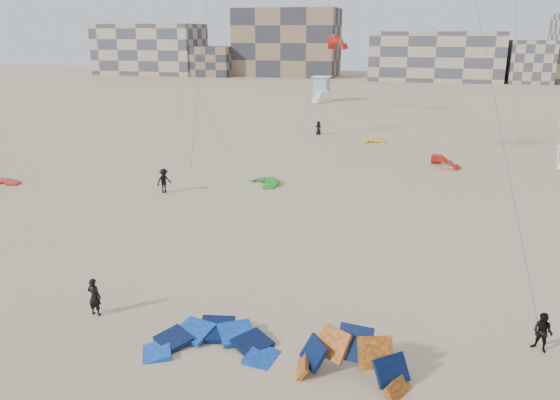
# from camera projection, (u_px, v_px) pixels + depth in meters

# --- Properties ---
(ground) EXTENTS (320.00, 320.00, 0.00)m
(ground) POSITION_uv_depth(u_px,v_px,m) (163.00, 333.00, 22.58)
(ground) COLOR tan
(ground) RESTS_ON ground
(kite_ground_blue) EXTENTS (5.57, 5.77, 1.87)m
(kite_ground_blue) POSITION_uv_depth(u_px,v_px,m) (212.00, 348.00, 21.49)
(kite_ground_blue) COLOR blue
(kite_ground_blue) RESTS_ON ground
(kite_ground_orange) EXTENTS (4.66, 4.50, 4.06)m
(kite_ground_orange) POSITION_uv_depth(u_px,v_px,m) (350.00, 379.00, 19.60)
(kite_ground_orange) COLOR orange
(kite_ground_orange) RESTS_ON ground
(kite_ground_green) EXTENTS (4.25, 4.24, 1.28)m
(kite_ground_green) POSITION_uv_depth(u_px,v_px,m) (265.00, 184.00, 44.62)
(kite_ground_green) COLOR #199E21
(kite_ground_green) RESTS_ON ground
(kite_ground_red_far) EXTENTS (4.51, 4.50, 3.26)m
(kite_ground_red_far) POSITION_uv_depth(u_px,v_px,m) (444.00, 167.00, 50.30)
(kite_ground_red_far) COLOR red
(kite_ground_red_far) RESTS_ON ground
(kite_ground_yellow) EXTENTS (3.15, 3.29, 1.37)m
(kite_ground_yellow) POSITION_uv_depth(u_px,v_px,m) (374.00, 143.00, 61.19)
(kite_ground_yellow) COLOR yellow
(kite_ground_yellow) RESTS_ON ground
(kitesurfer_main) EXTENTS (0.66, 0.45, 1.74)m
(kitesurfer_main) POSITION_uv_depth(u_px,v_px,m) (94.00, 297.00, 23.78)
(kitesurfer_main) COLOR black
(kitesurfer_main) RESTS_ON ground
(kitesurfer_b) EXTENTS (0.99, 0.94, 1.61)m
(kitesurfer_b) POSITION_uv_depth(u_px,v_px,m) (543.00, 333.00, 21.08)
(kitesurfer_b) COLOR black
(kitesurfer_b) RESTS_ON ground
(kitesurfer_c) EXTENTS (1.24, 1.41, 1.89)m
(kitesurfer_c) POSITION_uv_depth(u_px,v_px,m) (164.00, 181.00, 41.98)
(kitesurfer_c) COLOR black
(kitesurfer_c) RESTS_ON ground
(kitesurfer_e) EXTENTS (0.81, 0.54, 1.63)m
(kitesurfer_e) POSITION_uv_depth(u_px,v_px,m) (318.00, 128.00, 65.79)
(kitesurfer_e) COLOR black
(kitesurfer_e) RESTS_ON ground
(kite_fly_red) EXTENTS (5.42, 8.42, 10.95)m
(kite_fly_red) POSITION_uv_depth(u_px,v_px,m) (337.00, 44.00, 76.93)
(kite_fly_red) COLOR red
(kite_fly_red) RESTS_ON ground
(lifeguard_tower_far) EXTENTS (3.36, 6.12, 4.38)m
(lifeguard_tower_far) POSITION_uv_depth(u_px,v_px,m) (321.00, 89.00, 97.03)
(lifeguard_tower_far) COLOR white
(lifeguard_tower_far) RESTS_ON ground
(condo_west_a) EXTENTS (30.00, 15.00, 14.00)m
(condo_west_a) POSITION_uv_depth(u_px,v_px,m) (150.00, 49.00, 158.03)
(condo_west_a) COLOR tan
(condo_west_a) RESTS_ON ground
(condo_west_b) EXTENTS (28.00, 14.00, 18.00)m
(condo_west_b) POSITION_uv_depth(u_px,v_px,m) (287.00, 43.00, 150.94)
(condo_west_b) COLOR #83694F
(condo_west_b) RESTS_ON ground
(condo_mid) EXTENTS (32.00, 16.00, 12.00)m
(condo_mid) POSITION_uv_depth(u_px,v_px,m) (436.00, 56.00, 137.95)
(condo_mid) COLOR tan
(condo_mid) RESTS_ON ground
(condo_fill_left) EXTENTS (12.00, 10.00, 8.00)m
(condo_fill_left) POSITION_uv_depth(u_px,v_px,m) (212.00, 61.00, 151.98)
(condo_fill_left) COLOR #83694F
(condo_fill_left) RESTS_ON ground
(condo_fill_right) EXTENTS (10.00, 10.00, 10.00)m
(condo_fill_right) POSITION_uv_depth(u_px,v_px,m) (530.00, 62.00, 130.80)
(condo_fill_right) COLOR tan
(condo_fill_right) RESTS_ON ground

